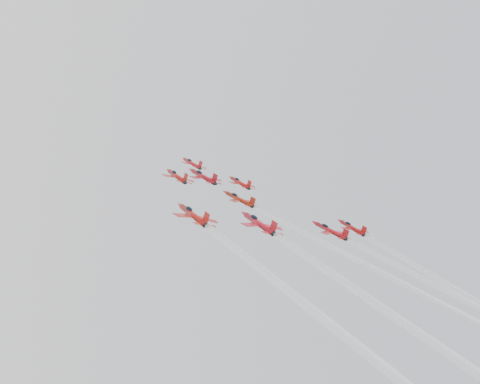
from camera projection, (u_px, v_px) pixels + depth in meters
jet_lead at (192, 163)px, 171.46m from camera, size 8.56×11.20×6.29m
jet_row2_left at (176, 176)px, 147.77m from camera, size 9.03×11.82×6.65m
jet_row2_center at (203, 176)px, 157.28m from camera, size 9.93×13.00×7.31m
jet_row2_right at (240, 183)px, 163.91m from camera, size 8.60×11.26×6.33m
jet_center at (361, 272)px, 111.88m from camera, size 8.43×82.06×42.05m
jet_rear_farleft at (370, 341)px, 80.03m from camera, size 9.84×95.81×49.10m
jet_rear_left at (457, 347)px, 87.30m from camera, size 10.28×100.06×51.27m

